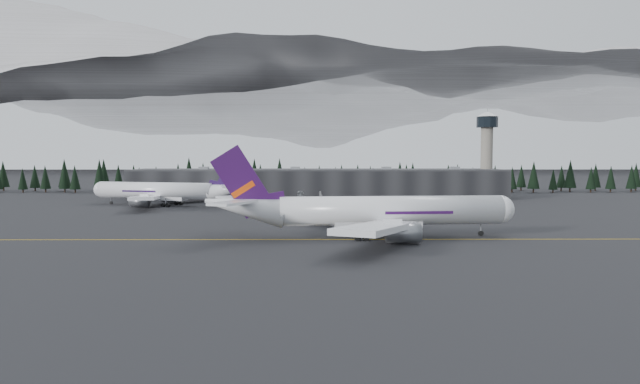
{
  "coord_description": "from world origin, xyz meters",
  "views": [
    {
      "loc": [
        -1.2,
        -124.87,
        17.91
      ],
      "look_at": [
        0.0,
        20.0,
        9.0
      ],
      "focal_mm": 32.0,
      "sensor_mm": 36.0,
      "label": 1
    }
  ],
  "objects_px": {
    "jet_main": "(365,211)",
    "gse_vehicle_b": "(321,200)",
    "terminal": "(318,183)",
    "jet_parked": "(169,191)",
    "gse_vehicle_a": "(300,202)",
    "control_tower": "(487,145)"
  },
  "relations": [
    {
      "from": "control_tower",
      "to": "gse_vehicle_a",
      "type": "distance_m",
      "value": 91.95
    },
    {
      "from": "terminal",
      "to": "control_tower",
      "type": "xyz_separation_m",
      "value": [
        75.0,
        3.0,
        17.11
      ]
    },
    {
      "from": "terminal",
      "to": "gse_vehicle_b",
      "type": "distance_m",
      "value": 22.35
    },
    {
      "from": "terminal",
      "to": "jet_parked",
      "type": "bearing_deg",
      "value": -143.46
    },
    {
      "from": "jet_main",
      "to": "gse_vehicle_b",
      "type": "relative_size",
      "value": 16.38
    },
    {
      "from": "control_tower",
      "to": "jet_main",
      "type": "distance_m",
      "value": 143.65
    },
    {
      "from": "jet_parked",
      "to": "terminal",
      "type": "bearing_deg",
      "value": -126.52
    },
    {
      "from": "jet_main",
      "to": "jet_parked",
      "type": "height_order",
      "value": "jet_main"
    },
    {
      "from": "jet_parked",
      "to": "gse_vehicle_a",
      "type": "distance_m",
      "value": 49.0
    },
    {
      "from": "terminal",
      "to": "jet_parked",
      "type": "distance_m",
      "value": 68.41
    },
    {
      "from": "jet_main",
      "to": "gse_vehicle_b",
      "type": "height_order",
      "value": "jet_main"
    },
    {
      "from": "gse_vehicle_b",
      "to": "jet_parked",
      "type": "bearing_deg",
      "value": -67.85
    },
    {
      "from": "terminal",
      "to": "jet_main",
      "type": "bearing_deg",
      "value": -85.49
    },
    {
      "from": "terminal",
      "to": "gse_vehicle_a",
      "type": "relative_size",
      "value": 32.0
    },
    {
      "from": "jet_parked",
      "to": "gse_vehicle_b",
      "type": "relative_size",
      "value": 14.89
    },
    {
      "from": "control_tower",
      "to": "jet_parked",
      "type": "xyz_separation_m",
      "value": [
        -129.96,
        -43.72,
        -18.0
      ]
    },
    {
      "from": "control_tower",
      "to": "jet_parked",
      "type": "distance_m",
      "value": 138.29
    },
    {
      "from": "terminal",
      "to": "gse_vehicle_a",
      "type": "distance_m",
      "value": 33.07
    },
    {
      "from": "terminal",
      "to": "control_tower",
      "type": "relative_size",
      "value": 4.24
    },
    {
      "from": "jet_main",
      "to": "gse_vehicle_a",
      "type": "height_order",
      "value": "jet_main"
    },
    {
      "from": "jet_main",
      "to": "terminal",
      "type": "bearing_deg",
      "value": 89.72
    },
    {
      "from": "jet_parked",
      "to": "gse_vehicle_a",
      "type": "height_order",
      "value": "jet_parked"
    }
  ]
}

